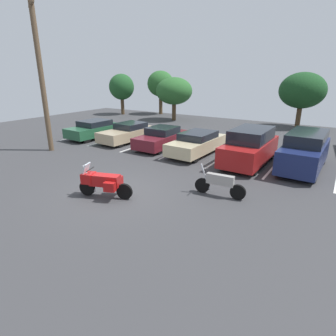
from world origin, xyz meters
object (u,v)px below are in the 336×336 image
at_px(motorcycle_second, 219,184).
at_px(car_navy, 305,151).
at_px(car_red, 250,147).
at_px(motorcycle_touring, 103,182).
at_px(car_champagne, 197,143).
at_px(car_green, 94,129).
at_px(utility_pole, 41,76).
at_px(car_tan, 128,133).
at_px(car_maroon, 162,138).

height_order(motorcycle_second, car_navy, car_navy).
height_order(motorcycle_second, car_red, car_red).
relative_size(motorcycle_touring, car_champagne, 0.47).
relative_size(car_green, utility_pole, 0.48).
bearing_deg(car_red, car_champagne, 176.54).
relative_size(car_champagne, car_red, 0.99).
bearing_deg(car_green, car_navy, 2.13).
height_order(car_champagne, car_navy, car_navy).
distance_m(car_champagne, car_red, 3.33).
height_order(car_tan, car_champagne, car_champagne).
bearing_deg(car_champagne, car_red, -3.46).
xyz_separation_m(motorcycle_second, car_green, (-12.36, 4.91, 0.16)).
distance_m(car_red, car_navy, 2.71).
xyz_separation_m(car_red, car_navy, (2.65, 0.56, 0.02)).
xyz_separation_m(car_champagne, car_navy, (5.96, 0.36, 0.29)).
xyz_separation_m(motorcycle_touring, car_tan, (-5.53, 8.01, -0.00)).
relative_size(car_green, car_red, 0.90).
distance_m(car_green, car_navy, 14.72).
bearing_deg(car_maroon, motorcycle_touring, -72.67).
relative_size(car_maroon, utility_pole, 0.49).
distance_m(car_green, car_maroon, 6.04).
xyz_separation_m(motorcycle_touring, car_green, (-8.49, 7.51, 0.03)).
distance_m(car_green, car_tan, 2.99).
bearing_deg(car_tan, car_red, -3.25).
xyz_separation_m(motorcycle_touring, utility_pole, (-8.10, 3.39, 3.96)).
bearing_deg(car_red, car_navy, 12.03).
relative_size(car_tan, car_navy, 0.94).
xyz_separation_m(car_tan, utility_pole, (-2.56, -4.62, 3.96)).
distance_m(motorcycle_second, car_champagne, 6.24).
xyz_separation_m(car_tan, car_champagne, (5.80, -0.32, 0.04)).
relative_size(motorcycle_second, utility_pole, 0.24).
xyz_separation_m(car_champagne, utility_pole, (-8.36, -4.31, 3.92)).
xyz_separation_m(car_tan, car_red, (9.11, -0.52, 0.31)).
bearing_deg(motorcycle_second, car_maroon, 140.14).
xyz_separation_m(car_green, car_champagne, (8.75, 0.18, 0.00)).
xyz_separation_m(car_red, utility_pole, (-11.67, -4.11, 3.65)).
xyz_separation_m(car_tan, car_navy, (11.75, 0.05, 0.33)).
height_order(car_red, utility_pole, utility_pole).
distance_m(motorcycle_touring, car_navy, 10.18).
bearing_deg(car_navy, utility_pole, -161.93).
relative_size(motorcycle_touring, car_navy, 0.45).
height_order(motorcycle_touring, car_navy, car_navy).
relative_size(car_tan, car_maroon, 1.04).
distance_m(car_tan, car_maroon, 3.07).
relative_size(motorcycle_second, car_green, 0.50).
height_order(motorcycle_second, car_green, car_green).
bearing_deg(car_maroon, utility_pole, -141.35).
xyz_separation_m(car_green, car_red, (12.06, -0.02, 0.27)).
bearing_deg(car_red, utility_pole, -160.61).
height_order(motorcycle_touring, car_tan, motorcycle_touring).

